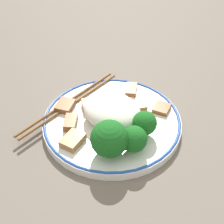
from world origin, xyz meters
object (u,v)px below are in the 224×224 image
Objects in this scene: broccoli_back_left at (109,139)px; broccoli_back_center at (134,139)px; plate at (112,123)px; broccoli_back_right at (145,123)px; chopsticks at (69,104)px.

broccoli_back_left reaches higher than broccoli_back_center.
broccoli_back_right is (-0.06, -0.01, 0.03)m from plate.
plate is 3.84× the size of broccoli_back_left.
plate is 5.10× the size of broccoli_back_right.
broccoli_back_left is 0.04m from broccoli_back_center.
broccoli_back_right reaches higher than plate.
broccoli_back_left is at bearing 74.48° from broccoli_back_right.
broccoli_back_left reaches higher than broccoli_back_right.
chopsticks is at bearing 7.58° from broccoli_back_right.
broccoli_back_left reaches higher than plate.
broccoli_back_center is (-0.07, 0.03, 0.03)m from plate.
broccoli_back_left reaches higher than chopsticks.
chopsticks is (0.09, 0.02, 0.01)m from plate.
broccoli_back_right is at bearing -79.79° from broccoli_back_center.
chopsticks is (0.13, -0.05, -0.03)m from broccoli_back_left.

